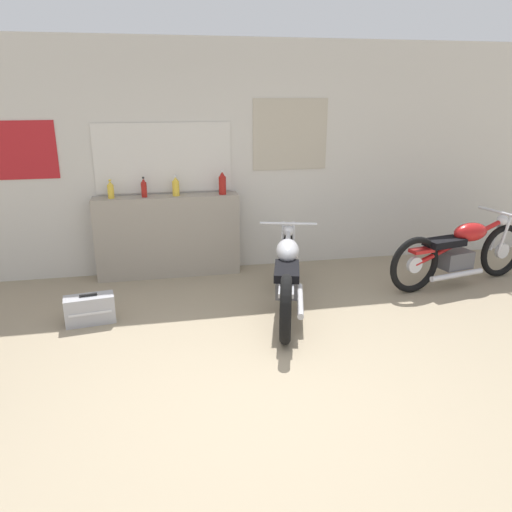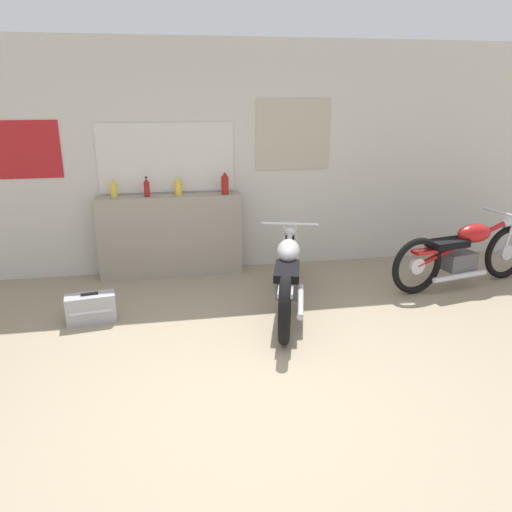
% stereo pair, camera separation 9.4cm
% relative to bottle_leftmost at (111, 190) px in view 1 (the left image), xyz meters
% --- Properties ---
extents(ground_plane, '(24.00, 24.00, 0.00)m').
position_rel_bottle_leftmost_xyz_m(ground_plane, '(1.13, -2.91, -1.10)').
color(ground_plane, gray).
extents(wall_back, '(10.00, 0.07, 2.80)m').
position_rel_bottle_leftmost_xyz_m(wall_back, '(1.12, 0.19, 0.30)').
color(wall_back, beige).
rests_on(wall_back, ground_plane).
extents(sill_counter, '(1.74, 0.28, 1.00)m').
position_rel_bottle_leftmost_xyz_m(sill_counter, '(0.63, 0.01, -0.60)').
color(sill_counter, gray).
rests_on(sill_counter, ground_plane).
extents(bottle_leftmost, '(0.07, 0.07, 0.22)m').
position_rel_bottle_leftmost_xyz_m(bottle_leftmost, '(0.00, 0.00, 0.00)').
color(bottle_leftmost, gold).
rests_on(bottle_leftmost, sill_counter).
extents(bottle_left_center, '(0.07, 0.07, 0.24)m').
position_rel_bottle_leftmost_xyz_m(bottle_left_center, '(0.38, -0.01, 0.01)').
color(bottle_left_center, maroon).
rests_on(bottle_left_center, sill_counter).
extents(bottle_center, '(0.08, 0.08, 0.25)m').
position_rel_bottle_leftmost_xyz_m(bottle_center, '(0.75, -0.00, 0.01)').
color(bottle_center, gold).
rests_on(bottle_center, sill_counter).
extents(bottle_right_center, '(0.09, 0.09, 0.30)m').
position_rel_bottle_leftmost_xyz_m(bottle_right_center, '(1.31, -0.03, 0.04)').
color(bottle_right_center, maroon).
rests_on(bottle_right_center, sill_counter).
extents(motorcycle_silver, '(0.80, 2.04, 0.80)m').
position_rel_bottle_leftmost_xyz_m(motorcycle_silver, '(1.80, -1.30, -0.71)').
color(motorcycle_silver, black).
rests_on(motorcycle_silver, ground_plane).
extents(motorcycle_red, '(1.98, 0.70, 0.84)m').
position_rel_bottle_leftmost_xyz_m(motorcycle_red, '(4.00, -1.00, -0.69)').
color(motorcycle_red, black).
rests_on(motorcycle_red, ground_plane).
extents(hard_case_silver, '(0.50, 0.27, 0.31)m').
position_rel_bottle_leftmost_xyz_m(hard_case_silver, '(-0.20, -1.23, -0.96)').
color(hard_case_silver, '#9E9EA3').
rests_on(hard_case_silver, ground_plane).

